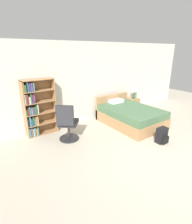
# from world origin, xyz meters

# --- Properties ---
(ground_plane) EXTENTS (14.00, 14.00, 0.00)m
(ground_plane) POSITION_xyz_m (0.00, 0.00, 0.00)
(ground_plane) COLOR #BCB29E
(wall_back) EXTENTS (9.00, 0.06, 2.60)m
(wall_back) POSITION_xyz_m (0.00, 3.23, 1.30)
(wall_back) COLOR silver
(wall_back) RESTS_ON ground_plane
(bookshelf) EXTENTS (0.87, 0.28, 1.60)m
(bookshelf) POSITION_xyz_m (-2.01, 3.04, 0.79)
(bookshelf) COLOR #AD7F51
(bookshelf) RESTS_ON ground_plane
(bed) EXTENTS (1.41, 2.01, 0.82)m
(bed) POSITION_xyz_m (0.74, 2.11, 0.29)
(bed) COLOR #AD7F51
(bed) RESTS_ON ground_plane
(office_chair) EXTENTS (0.71, 0.72, 1.06)m
(office_chair) POSITION_xyz_m (-1.47, 2.20, 0.49)
(office_chair) COLOR #232326
(office_chair) RESTS_ON ground_plane
(nightstand) EXTENTS (0.41, 0.45, 0.54)m
(nightstand) POSITION_xyz_m (1.73, 2.94, 0.27)
(nightstand) COLOR #AD7F51
(nightstand) RESTS_ON ground_plane
(table_lamp) EXTENTS (0.27, 0.27, 0.47)m
(table_lamp) POSITION_xyz_m (1.78, 2.94, 0.90)
(table_lamp) COLOR #333333
(table_lamp) RESTS_ON nightstand
(water_bottle) EXTENTS (0.07, 0.07, 0.25)m
(water_bottle) POSITION_xyz_m (1.77, 2.84, 0.66)
(water_bottle) COLOR #3F8C4C
(water_bottle) RESTS_ON nightstand
(backpack_black) EXTENTS (0.29, 0.25, 0.42)m
(backpack_black) POSITION_xyz_m (0.53, 0.69, 0.20)
(backpack_black) COLOR black
(backpack_black) RESTS_ON ground_plane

